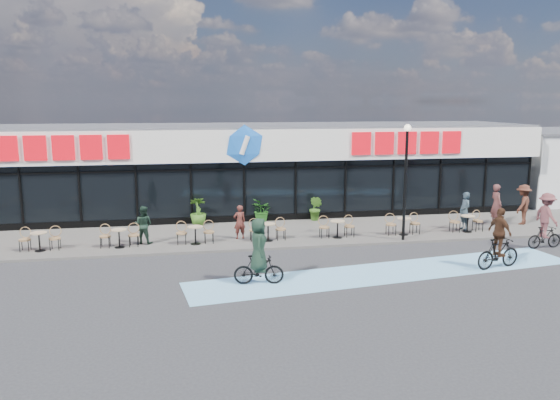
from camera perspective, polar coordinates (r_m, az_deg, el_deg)
name	(u,v)px	position (r m, az deg, el deg)	size (l,w,h in m)	color
ground	(267,266)	(19.68, -1.39, -6.88)	(120.00, 120.00, 0.00)	#28282B
sidewalk	(251,235)	(23.97, -3.03, -3.63)	(44.00, 5.00, 0.10)	#514E47
bike_lane	(388,272)	(19.30, 11.23, -7.41)	(14.00, 2.20, 0.01)	#6EACD1
building	(238,168)	(28.87, -4.42, 3.35)	(30.60, 6.57, 4.75)	black
lamp_post	(406,172)	(22.91, 13.00, 2.90)	(0.28, 0.28, 4.79)	black
bistro_set_1	(40,239)	(23.10, -23.81, -3.75)	(1.54, 0.62, 0.90)	tan
bistro_set_2	(119,236)	(22.57, -16.44, -3.60)	(1.54, 0.62, 0.90)	tan
bistro_set_3	(195,233)	(22.43, -8.85, -3.38)	(1.54, 0.62, 0.90)	tan
bistro_set_4	(268,230)	(22.68, -1.29, -3.11)	(1.54, 0.62, 0.90)	tan
bistro_set_5	(337,227)	(23.31, 5.97, -2.80)	(1.54, 0.62, 0.90)	tan
bistro_set_6	(403,224)	(24.29, 12.75, -2.46)	(1.54, 0.62, 0.90)	tan
bistro_set_7	(467,221)	(25.58, 18.91, -2.13)	(1.54, 0.62, 0.90)	tan
potted_plant_left	(198,211)	(25.69, -8.55, -1.17)	(0.74, 0.74, 1.32)	#38631C
potted_plant_mid	(262,210)	(26.11, -1.88, -1.07)	(1.03, 0.89, 1.15)	#1F5618
potted_plant_right	(316,208)	(26.45, 3.76, -0.87)	(0.66, 0.53, 1.20)	#38661D
patron_left	(240,222)	(22.95, -4.25, -2.30)	(0.52, 0.34, 1.44)	#4F221C
patron_right	(143,225)	(22.81, -14.08, -2.52)	(0.75, 0.59, 1.55)	black
pedestrian_a	(465,211)	(25.87, 18.75, -1.09)	(0.62, 0.41, 1.71)	#2B3B44
pedestrian_b	(496,204)	(27.43, 21.66, -0.43)	(0.70, 0.46, 1.92)	#4E2A28
pedestrian_c	(523,204)	(27.98, 24.06, -0.43)	(1.22, 0.70, 1.88)	#452318
cyclist_a	(499,245)	(20.61, 21.90, -4.35)	(1.89, 1.08, 2.17)	black
cyclist_b	(546,222)	(24.11, 26.04, -2.06)	(1.51, 1.19, 2.25)	black
cyclist_c	(259,257)	(17.50, -2.24, -5.93)	(1.66, 0.91, 2.17)	black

